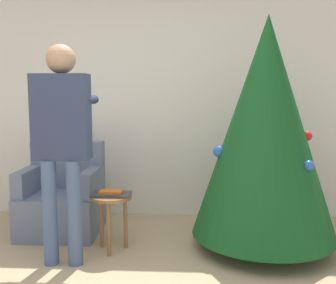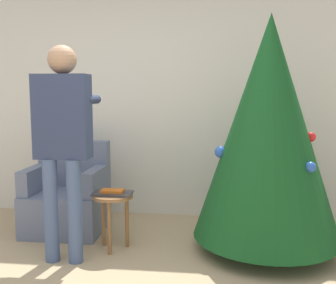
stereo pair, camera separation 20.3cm
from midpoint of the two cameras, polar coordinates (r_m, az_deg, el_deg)
wall_back at (r=4.58m, az=-3.40°, el=6.21°), size 8.00×0.06×2.70m
christmas_tree at (r=3.59m, az=15.89°, el=1.97°), size 1.30×1.30×2.11m
armchair at (r=4.23m, az=-12.98°, el=-8.06°), size 0.77×0.68×0.91m
person_standing at (r=3.35m, az=-13.36°, el=1.48°), size 0.47×0.57×1.81m
side_stool at (r=3.62m, az=-6.37°, el=-9.04°), size 0.37×0.37×0.51m
laptop at (r=3.60m, az=-6.39°, el=-7.42°), size 0.35×0.20×0.02m
book at (r=3.59m, az=-6.40°, el=-7.08°), size 0.20×0.11×0.02m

